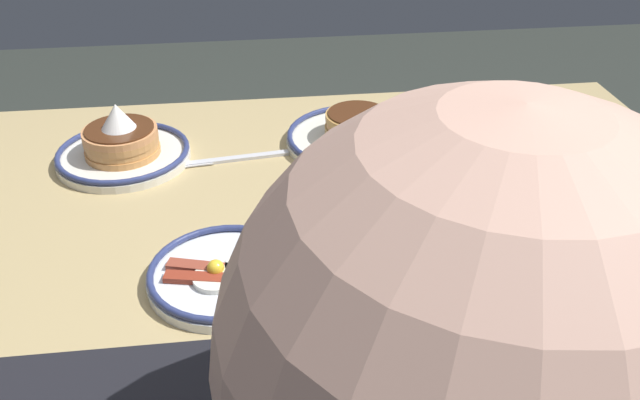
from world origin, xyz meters
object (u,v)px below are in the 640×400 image
Objects in this scene: plate_far_companion at (358,135)px; butter_knife at (226,160)px; plate_center_pancakes at (122,147)px; plate_far_side at (226,274)px; paper_napkin at (403,260)px; fork_near at (568,230)px; plate_near_main at (587,144)px.

plate_far_companion is 0.25m from butter_knife.
plate_center_pancakes is 0.41m from plate_far_side.
plate_far_side is 1.43× the size of paper_napkin.
fork_near and butter_knife have the same top height.
plate_near_main is 1.05× the size of butter_knife.
plate_far_companion reaches higher than plate_near_main.
butter_knife is (-0.00, -0.34, -0.01)m from plate_far_side.
plate_center_pancakes is 0.43m from plate_far_companion.
butter_knife is (0.51, -0.29, -0.00)m from fork_near.
plate_near_main is 0.50m from paper_napkin.
plate_far_companion is 1.24× the size of plate_far_side.
paper_napkin is at bearing 127.06° from butter_knife.
plate_near_main is 0.90× the size of plate_far_companion.
plate_far_side is 0.52m from fork_near.
plate_far_side is 0.34m from butter_knife.
paper_napkin is at bearing -176.81° from plate_far_side.
plate_near_main is 0.84m from plate_center_pancakes.
plate_far_companion reaches higher than butter_knife.
paper_napkin is at bearing 34.94° from plate_near_main.
plate_near_main is 1.26× the size of fork_near.
plate_far_side reaches higher than paper_napkin.
plate_near_main is at bearing -145.06° from paper_napkin.
butter_knife is at bearing 8.49° from plate_far_companion.
plate_near_main is 1.12× the size of plate_far_side.
fork_near is 0.59m from butter_knife.
plate_near_main is 0.72m from plate_far_side.
paper_napkin is 0.27m from fork_near.
plate_center_pancakes is at bearing -24.37° from fork_near.
butter_knife is (0.66, -0.05, -0.01)m from plate_near_main.
butter_knife is (0.25, 0.04, -0.02)m from plate_far_companion.
plate_near_main is at bearing 175.17° from plate_center_pancakes.
plate_center_pancakes is 1.11× the size of plate_far_side.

